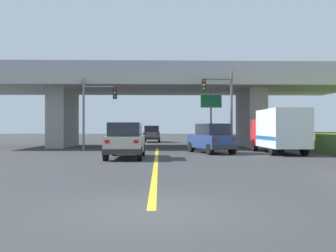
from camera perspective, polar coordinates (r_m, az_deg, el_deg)
ground at (r=34.13m, az=-1.64°, el=-3.22°), size 160.00×160.00×0.00m
overpass_bridge at (r=34.26m, az=-1.64°, el=5.33°), size 35.31×9.81×7.13m
lane_divider_stripe at (r=19.59m, az=-1.85°, el=-5.34°), size 0.20×23.85×0.01m
suv_lead at (r=21.06m, az=-6.59°, el=-2.23°), size 2.02×4.80×2.02m
suv_crossing at (r=25.30m, az=6.75°, el=-1.93°), size 3.02×4.63×2.02m
box_truck at (r=25.92m, az=16.82°, el=-0.66°), size 2.33×6.49×2.96m
sedan_oncoming at (r=45.28m, az=-2.52°, el=-1.23°), size 2.03×4.84×2.02m
traffic_signal_nearside at (r=28.88m, az=8.43°, el=3.97°), size 2.42×0.36×6.15m
traffic_signal_farside at (r=29.46m, az=-11.33°, el=3.30°), size 2.71×0.36×5.70m
highway_sign at (r=31.41m, az=6.71°, el=3.00°), size 1.81×0.17×4.75m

